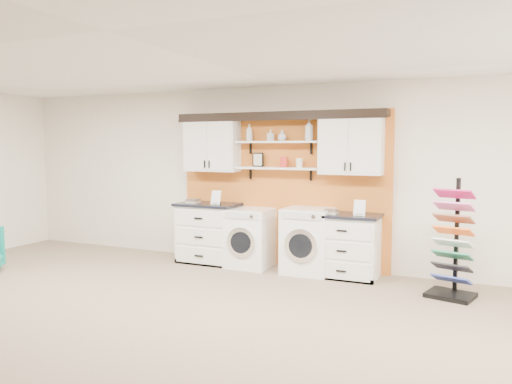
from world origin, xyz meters
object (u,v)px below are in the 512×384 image
at_px(base_cabinet_right, 347,245).
at_px(sample_rack, 452,258).
at_px(base_cabinet_left, 208,233).
at_px(washer, 250,238).
at_px(dryer, 308,241).

height_order(base_cabinet_right, sample_rack, sample_rack).
distance_m(base_cabinet_left, sample_rack, 3.70).
bearing_deg(washer, base_cabinet_right, 0.13).
xyz_separation_m(base_cabinet_right, dryer, (-0.58, -0.00, 0.03)).
bearing_deg(base_cabinet_right, dryer, -179.67).
bearing_deg(washer, dryer, -0.00).
height_order(base_cabinet_left, dryer, dryer).
xyz_separation_m(base_cabinet_left, base_cabinet_right, (2.26, 0.00, -0.02)).
relative_size(dryer, sample_rack, 0.65).
distance_m(base_cabinet_right, washer, 1.52).
bearing_deg(base_cabinet_left, base_cabinet_right, 0.00).
distance_m(base_cabinet_right, dryer, 0.58).
xyz_separation_m(washer, sample_rack, (2.93, -0.41, 0.03)).
bearing_deg(sample_rack, base_cabinet_right, 178.74).
bearing_deg(sample_rack, dryer, -176.63).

